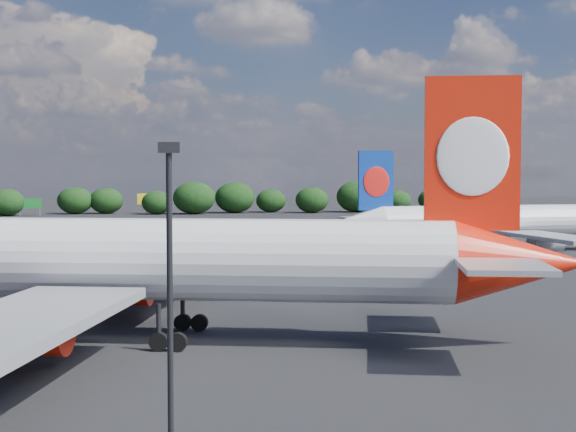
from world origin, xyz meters
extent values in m
plane|color=black|center=(0.00, 60.00, 0.00)|extent=(500.00, 500.00, 0.00)
cylinder|color=silver|center=(6.17, 12.31, 5.30)|extent=(39.98, 17.15, 5.30)
cone|color=red|center=(29.41, 4.99, 5.30)|extent=(9.67, 7.60, 5.30)
cube|color=red|center=(26.38, 5.94, 12.08)|extent=(5.72, 2.26, 9.53)
ellipsoid|color=white|center=(26.28, 5.64, 11.88)|extent=(4.31, 1.54, 4.87)
ellipsoid|color=white|center=(26.47, 6.24, 11.88)|extent=(4.31, 1.54, 4.87)
cube|color=#919398|center=(25.64, 0.07, 5.72)|extent=(6.46, 7.49, 0.32)
cube|color=#919398|center=(29.14, 11.18, 5.72)|extent=(6.46, 7.49, 0.32)
cube|color=#919398|center=(0.01, -0.19, 3.60)|extent=(12.93, 22.27, 0.58)
cube|color=#919398|center=(8.29, 26.08, 3.60)|extent=(12.93, 22.27, 0.58)
cylinder|color=red|center=(-0.42, 5.50, 2.22)|extent=(5.91, 4.32, 2.86)
cube|color=#919398|center=(-0.42, 5.50, 2.97)|extent=(2.32, 1.00, 1.27)
cylinder|color=red|center=(4.68, 21.67, 2.22)|extent=(5.91, 4.32, 2.86)
cube|color=#919398|center=(4.68, 21.67, 2.97)|extent=(2.32, 1.00, 1.27)
cylinder|color=black|center=(7.24, 8.64, 1.59)|extent=(0.37, 0.37, 2.65)
cylinder|color=black|center=(7.24, 8.64, 0.58)|extent=(1.25, 0.80, 1.17)
cylinder|color=black|center=(8.35, 8.29, 0.58)|extent=(1.25, 0.80, 1.17)
cylinder|color=black|center=(9.15, 14.70, 1.59)|extent=(0.37, 0.37, 2.65)
cylinder|color=black|center=(9.15, 14.70, 0.58)|extent=(1.25, 0.80, 1.17)
cylinder|color=black|center=(10.26, 14.35, 0.58)|extent=(1.25, 0.80, 1.17)
cylinder|color=silver|center=(55.52, 61.37, 4.37)|extent=(33.33, 5.49, 4.37)
cone|color=silver|center=(35.44, 60.70, 4.37)|extent=(7.13, 4.60, 4.37)
cube|color=navy|center=(38.06, 60.78, 9.96)|extent=(4.82, 0.60, 7.86)
ellipsoid|color=red|center=(38.07, 60.52, 9.80)|extent=(3.67, 0.30, 4.02)
ellipsoid|color=red|center=(38.05, 61.05, 9.80)|extent=(3.67, 0.30, 4.02)
cube|color=#919398|center=(37.35, 55.95, 4.72)|extent=(4.11, 5.37, 0.26)
cube|color=#919398|center=(37.02, 65.56, 4.72)|extent=(4.11, 5.37, 0.26)
cube|color=#919398|center=(57.65, 50.08, 2.97)|extent=(6.26, 17.65, 0.48)
cube|color=#919398|center=(56.88, 72.78, 2.97)|extent=(6.26, 17.65, 0.48)
cylinder|color=#919398|center=(59.25, 54.51, 1.83)|extent=(4.45, 2.50, 2.36)
cube|color=#919398|center=(59.25, 54.51, 2.45)|extent=(1.93, 0.33, 1.05)
cylinder|color=#919398|center=(58.78, 68.48, 1.83)|extent=(4.45, 2.50, 2.36)
cube|color=#919398|center=(58.78, 68.48, 2.45)|extent=(1.93, 0.33, 1.05)
cylinder|color=black|center=(53.86, 58.70, 1.31)|extent=(0.25, 0.25, 2.18)
cylinder|color=black|center=(53.86, 58.70, 0.48)|extent=(0.97, 0.43, 0.96)
cylinder|color=black|center=(52.90, 58.66, 0.48)|extent=(0.97, 0.43, 0.96)
cylinder|color=black|center=(53.68, 63.93, 1.31)|extent=(0.25, 0.25, 2.18)
cylinder|color=black|center=(53.68, 63.93, 0.48)|extent=(0.97, 0.43, 0.96)
cylinder|color=black|center=(52.72, 63.90, 0.48)|extent=(0.97, 0.43, 0.96)
cylinder|color=black|center=(6.28, -19.27, 5.67)|extent=(0.16, 0.16, 11.34)
cube|color=black|center=(6.28, -19.27, 11.49)|extent=(0.55, 0.30, 0.28)
cube|color=#146824|center=(-18.00, 176.00, 3.20)|extent=(6.00, 0.30, 2.60)
cylinder|color=gray|center=(-20.50, 176.00, 1.00)|extent=(0.20, 0.20, 2.00)
cylinder|color=gray|center=(-15.50, 176.00, 1.00)|extent=(0.20, 0.20, 2.00)
cube|color=yellow|center=(12.00, 182.00, 4.00)|extent=(5.00, 0.30, 3.00)
cylinder|color=gray|center=(12.00, 182.00, 1.25)|extent=(0.30, 0.30, 2.50)
ellipsoid|color=black|center=(-23.73, 176.30, 3.51)|extent=(9.13, 7.73, 7.03)
ellipsoid|color=black|center=(-7.00, 183.25, 3.65)|extent=(9.48, 8.02, 7.30)
ellipsoid|color=black|center=(1.25, 183.46, 3.52)|extent=(9.16, 7.75, 7.05)
ellipsoid|color=black|center=(14.61, 177.34, 3.14)|extent=(8.18, 6.92, 6.29)
ellipsoid|color=black|center=(24.49, 176.14, 4.40)|extent=(11.44, 9.68, 8.80)
ellipsoid|color=black|center=(36.18, 180.35, 4.28)|extent=(11.13, 9.42, 8.56)
ellipsoid|color=black|center=(46.67, 181.95, 3.28)|extent=(8.52, 7.21, 6.55)
ellipsoid|color=black|center=(57.26, 176.44, 3.60)|extent=(9.37, 7.93, 7.21)
ellipsoid|color=black|center=(70.59, 177.92, 4.42)|extent=(11.50, 9.73, 8.85)
ellipsoid|color=black|center=(82.39, 176.95, 3.15)|extent=(8.20, 6.94, 6.31)
ellipsoid|color=black|center=(94.76, 181.17, 3.24)|extent=(8.41, 7.12, 6.47)
ellipsoid|color=black|center=(106.50, 180.54, 4.52)|extent=(11.74, 9.94, 9.03)
camera|label=1|loc=(5.04, -40.34, 10.80)|focal=50.00mm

